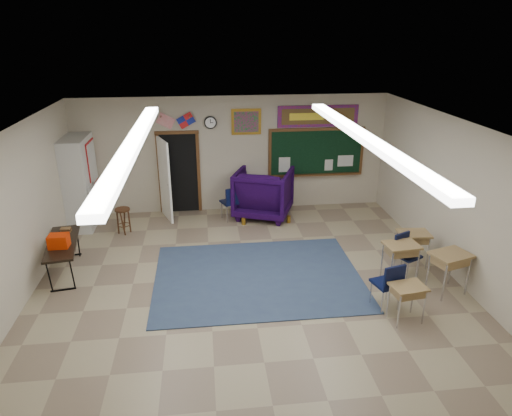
{
  "coord_description": "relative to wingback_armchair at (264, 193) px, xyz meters",
  "views": [
    {
      "loc": [
        -0.75,
        -6.96,
        4.57
      ],
      "look_at": [
        0.25,
        1.5,
        1.18
      ],
      "focal_mm": 32.0,
      "sensor_mm": 36.0,
      "label": 1
    }
  ],
  "objects": [
    {
      "name": "floor",
      "position": [
        -0.73,
        -3.92,
        -0.63
      ],
      "size": [
        9.0,
        9.0,
        0.0
      ],
      "primitive_type": "plane",
      "color": "gray",
      "rests_on": "ground"
    },
    {
      "name": "back_wall",
      "position": [
        -0.73,
        0.58,
        0.87
      ],
      "size": [
        8.0,
        0.04,
        3.0
      ],
      "primitive_type": "cube",
      "color": "#ADA28C",
      "rests_on": "floor"
    },
    {
      "name": "left_wall",
      "position": [
        -4.73,
        -3.92,
        0.87
      ],
      "size": [
        0.04,
        9.0,
        3.0
      ],
      "primitive_type": "cube",
      "color": "#ADA28C",
      "rests_on": "floor"
    },
    {
      "name": "right_wall",
      "position": [
        3.27,
        -3.92,
        0.87
      ],
      "size": [
        0.04,
        9.0,
        3.0
      ],
      "primitive_type": "cube",
      "color": "#ADA28C",
      "rests_on": "floor"
    },
    {
      "name": "ceiling",
      "position": [
        -0.73,
        -3.92,
        2.37
      ],
      "size": [
        8.0,
        9.0,
        0.04
      ],
      "primitive_type": "cube",
      "color": "beige",
      "rests_on": "back_wall"
    },
    {
      "name": "area_rug",
      "position": [
        -0.53,
        -3.12,
        -0.62
      ],
      "size": [
        4.0,
        3.0,
        0.02
      ],
      "primitive_type": "cube",
      "color": "#2F425A",
      "rests_on": "floor"
    },
    {
      "name": "fluorescent_strips",
      "position": [
        -0.73,
        -3.92,
        2.31
      ],
      "size": [
        3.86,
        6.0,
        0.1
      ],
      "primitive_type": null,
      "color": "white",
      "rests_on": "ceiling"
    },
    {
      "name": "doorway",
      "position": [
        -2.23,
        0.43,
        0.43
      ],
      "size": [
        1.1,
        0.89,
        2.16
      ],
      "color": "black",
      "rests_on": "back_wall"
    },
    {
      "name": "chalkboard",
      "position": [
        1.47,
        0.54,
        0.84
      ],
      "size": [
        2.55,
        0.14,
        1.3
      ],
      "color": "#563318",
      "rests_on": "back_wall"
    },
    {
      "name": "bulletin_board",
      "position": [
        1.47,
        0.55,
        1.82
      ],
      "size": [
        2.1,
        0.05,
        0.55
      ],
      "color": "red",
      "rests_on": "back_wall"
    },
    {
      "name": "framed_art_print",
      "position": [
        -0.38,
        0.55,
        1.72
      ],
      "size": [
        0.75,
        0.05,
        0.65
      ],
      "color": "#A3751F",
      "rests_on": "back_wall"
    },
    {
      "name": "wall_clock",
      "position": [
        -1.28,
        0.55,
        1.72
      ],
      "size": [
        0.32,
        0.05,
        0.32
      ],
      "color": "black",
      "rests_on": "back_wall"
    },
    {
      "name": "wall_flags",
      "position": [
        -2.13,
        0.52,
        1.85
      ],
      "size": [
        1.16,
        0.06,
        0.7
      ],
      "primitive_type": null,
      "color": "red",
      "rests_on": "back_wall"
    },
    {
      "name": "storage_cabinet",
      "position": [
        -4.44,
        -0.07,
        0.47
      ],
      "size": [
        0.59,
        1.25,
        2.2
      ],
      "color": "beige",
      "rests_on": "floor"
    },
    {
      "name": "wingback_armchair",
      "position": [
        0.0,
        0.0,
        0.0
      ],
      "size": [
        1.75,
        1.77,
        1.25
      ],
      "primitive_type": "imported",
      "rotation": [
        0.0,
        0.0,
        2.77
      ],
      "color": "black",
      "rests_on": "floor"
    },
    {
      "name": "student_chair_reading",
      "position": [
        -0.87,
        -0.15,
        -0.18
      ],
      "size": [
        0.58,
        0.58,
        0.89
      ],
      "primitive_type": null,
      "rotation": [
        0.0,
        0.0,
        3.52
      ],
      "color": "black",
      "rests_on": "floor"
    },
    {
      "name": "student_chair_desk_a",
      "position": [
        1.55,
        -4.39,
        -0.18
      ],
      "size": [
        0.54,
        0.54,
        0.9
      ],
      "primitive_type": null,
      "rotation": [
        0.0,
        0.0,
        3.39
      ],
      "color": "black",
      "rests_on": "floor"
    },
    {
      "name": "student_chair_desk_b",
      "position": [
        2.36,
        -3.42,
        -0.2
      ],
      "size": [
        0.58,
        0.58,
        0.86
      ],
      "primitive_type": null,
      "rotation": [
        0.0,
        0.0,
        0.45
      ],
      "color": "black",
      "rests_on": "floor"
    },
    {
      "name": "student_desk_front_left",
      "position": [
        2.16,
        -3.53,
        -0.2
      ],
      "size": [
        0.68,
        0.53,
        0.76
      ],
      "rotation": [
        0.0,
        0.0,
        0.09
      ],
      "color": "olive",
      "rests_on": "floor"
    },
    {
      "name": "student_desk_front_right",
      "position": [
        2.65,
        -3.01,
        -0.21
      ],
      "size": [
        0.64,
        0.5,
        0.74
      ],
      "rotation": [
        0.0,
        0.0,
        -0.07
      ],
      "color": "olive",
      "rests_on": "floor"
    },
    {
      "name": "student_desk_back_left",
      "position": [
        1.73,
        -4.81,
        -0.26
      ],
      "size": [
        0.61,
        0.49,
        0.66
      ],
      "rotation": [
        0.0,
        0.0,
        0.14
      ],
      "color": "olive",
      "rests_on": "floor"
    },
    {
      "name": "student_desk_back_right",
      "position": [
        2.85,
        -4.07,
        -0.18
      ],
      "size": [
        0.79,
        0.67,
        0.8
      ],
      "rotation": [
        0.0,
        0.0,
        0.29
      ],
      "color": "olive",
      "rests_on": "floor"
    },
    {
      "name": "folding_table",
      "position": [
        -4.3,
        -2.49,
        -0.26
      ],
      "size": [
        0.79,
        1.68,
        0.92
      ],
      "rotation": [
        0.0,
        0.0,
        0.16
      ],
      "color": "black",
      "rests_on": "floor"
    },
    {
      "name": "wooden_stool",
      "position": [
        -3.43,
        -0.69,
        -0.31
      ],
      "size": [
        0.35,
        0.35,
        0.62
      ],
      "color": "#472915",
      "rests_on": "floor"
    }
  ]
}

